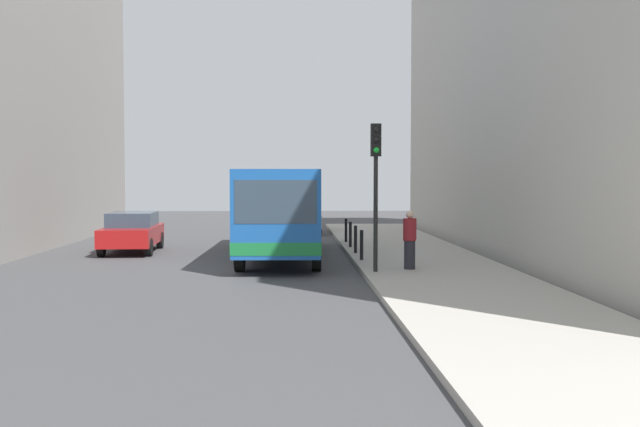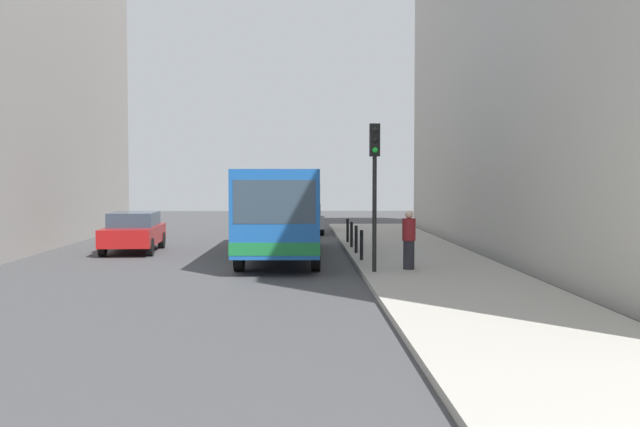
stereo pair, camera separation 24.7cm
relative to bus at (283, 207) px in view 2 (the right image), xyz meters
name	(u,v)px [view 2 (the right image)]	position (x,y,z in m)	size (l,w,h in m)	color
ground_plane	(250,270)	(-0.93, -3.61, -1.73)	(80.00, 80.00, 0.00)	#424244
sidewalk	(429,267)	(4.47, -3.61, -1.65)	(4.40, 40.00, 0.15)	#ADA89E
building_right	(583,57)	(10.57, 0.39, 5.30)	(7.00, 32.00, 14.04)	#BCB7AD
bus	(283,207)	(0.00, 0.00, 0.00)	(2.81, 11.08, 3.00)	#19519E
car_beside_bus	(134,231)	(-5.58, 1.92, -0.94)	(2.00, 4.47, 1.48)	maroon
car_behind_bus	(303,217)	(0.77, 11.49, -0.94)	(2.00, 4.47, 1.48)	#A5A8AD
traffic_light	(375,169)	(2.62, -5.41, 1.28)	(0.28, 0.33, 4.10)	black
bollard_near	(362,245)	(2.52, -2.38, -1.10)	(0.11, 0.11, 0.95)	black
bollard_mid	(356,239)	(2.52, -0.15, -1.10)	(0.11, 0.11, 0.95)	black
bollard_far	(352,234)	(2.52, 2.07, -1.10)	(0.11, 0.11, 0.95)	black
bollard_farthest	(348,230)	(2.52, 4.30, -1.10)	(0.11, 0.11, 0.95)	black
pedestrian_near_signal	(409,240)	(3.66, -4.87, -0.74)	(0.38, 0.38, 1.67)	#26262D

